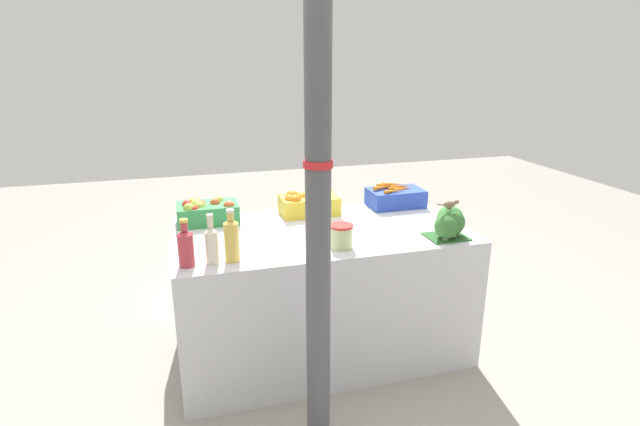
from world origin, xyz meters
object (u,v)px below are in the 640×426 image
object	(u,v)px
support_pole	(318,185)
pickle_jar	(341,236)
broccoli_pile	(449,223)
juice_bottle_ruby	(186,247)
juice_bottle_cloudy	(212,243)
orange_crate	(308,203)
juice_bottle_golden	(232,239)
apple_crate	(206,211)
sparrow_bird	(450,204)
carrot_crate	(395,197)

from	to	relation	value
support_pole	pickle_jar	bearing A→B (deg)	61.46
support_pole	broccoli_pile	distance (m)	1.07
juice_bottle_ruby	juice_bottle_cloudy	xyz separation A→B (m)	(0.12, -0.00, 0.00)
orange_crate	juice_bottle_ruby	world-z (taller)	juice_bottle_ruby
juice_bottle_cloudy	pickle_jar	size ratio (longest dim) A/B	1.98
juice_bottle_ruby	juice_bottle_golden	world-z (taller)	juice_bottle_golden
support_pole	orange_crate	xyz separation A→B (m)	(0.24, 1.09, -0.41)
juice_bottle_golden	apple_crate	bearing A→B (deg)	97.63
apple_crate	sparrow_bird	distance (m)	1.43
sparrow_bird	orange_crate	bearing A→B (deg)	135.89
pickle_jar	sparrow_bird	xyz separation A→B (m)	(0.61, -0.03, 0.13)
support_pole	juice_bottle_cloudy	distance (m)	0.72
orange_crate	broccoli_pile	size ratio (longest dim) A/B	1.63
support_pole	sparrow_bird	bearing A→B (deg)	27.46
support_pole	apple_crate	bearing A→B (deg)	109.74
support_pole	pickle_jar	distance (m)	0.69
juice_bottle_ruby	juice_bottle_cloudy	world-z (taller)	juice_bottle_cloudy
orange_crate	carrot_crate	bearing A→B (deg)	0.50
juice_bottle_golden	sparrow_bird	size ratio (longest dim) A/B	1.95
support_pole	broccoli_pile	bearing A→B (deg)	27.53
support_pole	juice_bottle_golden	distance (m)	0.66
carrot_crate	pickle_jar	bearing A→B (deg)	-133.47
support_pole	orange_crate	distance (m)	1.19
pickle_jar	juice_bottle_golden	bearing A→B (deg)	-177.89
apple_crate	juice_bottle_golden	distance (m)	0.64
sparrow_bird	support_pole	bearing A→B (deg)	-151.40
apple_crate	broccoli_pile	size ratio (longest dim) A/B	1.63
orange_crate	pickle_jar	xyz separation A→B (m)	(0.02, -0.61, -0.01)
juice_bottle_ruby	juice_bottle_cloudy	distance (m)	0.12
broccoli_pile	juice_bottle_ruby	distance (m)	1.41
juice_bottle_ruby	juice_bottle_golden	distance (m)	0.22
apple_crate	juice_bottle_golden	world-z (taller)	juice_bottle_golden
pickle_jar	sparrow_bird	distance (m)	0.63
carrot_crate	sparrow_bird	xyz separation A→B (m)	(0.03, -0.65, 0.13)
broccoli_pile	pickle_jar	distance (m)	0.62
apple_crate	broccoli_pile	bearing A→B (deg)	-26.65
broccoli_pile	sparrow_bird	bearing A→B (deg)	-140.92
apple_crate	sparrow_bird	world-z (taller)	sparrow_bird
juice_bottle_ruby	sparrow_bird	xyz separation A→B (m)	(1.40, -0.01, 0.10)
carrot_crate	juice_bottle_cloudy	xyz separation A→B (m)	(-1.25, -0.64, 0.04)
support_pole	apple_crate	distance (m)	1.23
support_pole	carrot_crate	size ratio (longest dim) A/B	7.02
broccoli_pile	juice_bottle_golden	world-z (taller)	juice_bottle_golden
pickle_jar	juice_bottle_ruby	bearing A→B (deg)	-178.48
support_pole	carrot_crate	xyz separation A→B (m)	(0.85, 1.10, -0.41)
apple_crate	pickle_jar	distance (m)	0.90
apple_crate	sparrow_bird	xyz separation A→B (m)	(1.27, -0.64, 0.12)
apple_crate	orange_crate	xyz separation A→B (m)	(0.63, -0.00, -0.00)
orange_crate	broccoli_pile	bearing A→B (deg)	-44.87
juice_bottle_ruby	orange_crate	bearing A→B (deg)	39.57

